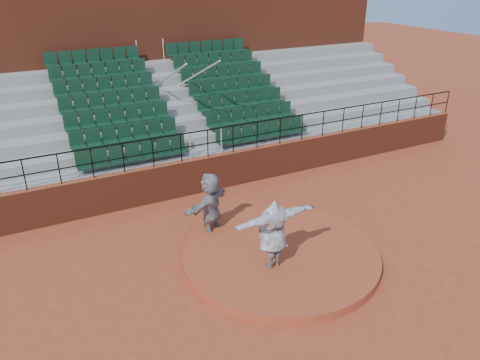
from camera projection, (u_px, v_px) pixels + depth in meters
name	position (u px, v px, depth m)	size (l,w,h in m)	color
ground	(280.00, 258.00, 13.20)	(90.00, 90.00, 0.00)	brown
pitchers_mound	(281.00, 254.00, 13.15)	(5.50, 5.50, 0.25)	#973C21
pitching_rubber	(278.00, 247.00, 13.21)	(0.60, 0.15, 0.03)	white
boundary_wall	(209.00, 173.00, 16.97)	(24.00, 0.30, 1.30)	maroon
wall_railing	(208.00, 137.00, 16.39)	(24.04, 0.05, 1.03)	black
seating_deck	(173.00, 124.00, 19.58)	(24.00, 5.97, 4.63)	gray
press_box_facade	(142.00, 58.00, 21.90)	(24.00, 3.00, 7.10)	maroon
pitcher	(273.00, 234.00, 12.03)	(2.39, 0.65, 1.95)	black
fielder	(211.00, 205.00, 13.88)	(1.92, 0.61, 2.07)	black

